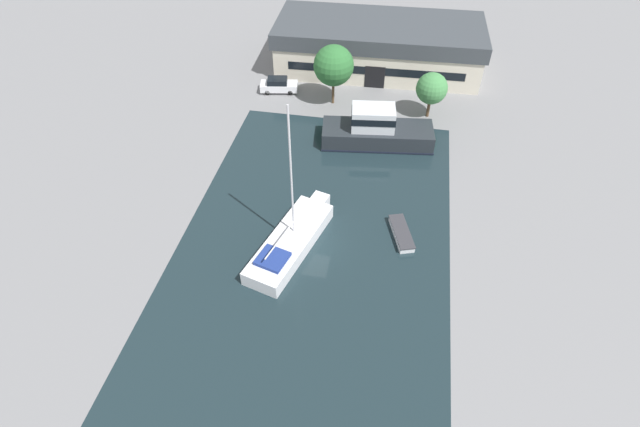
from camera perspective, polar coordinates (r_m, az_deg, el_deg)
ground_plane at (r=41.94m, az=-0.73°, el=-3.69°), size 440.00×440.00×0.00m
water_canal at (r=41.94m, az=-0.73°, el=-3.69°), size 22.51×38.93×0.01m
warehouse_building at (r=66.79m, az=6.71°, el=18.56°), size 26.02×12.04×5.80m
quay_tree_near_building at (r=57.60m, az=1.57°, el=16.55°), size 4.51×4.51×6.96m
quay_tree_by_water at (r=56.94m, az=12.65°, el=13.77°), size 3.42×3.42×5.20m
parked_car at (r=61.87m, az=-4.74°, el=14.42°), size 4.67×2.56×1.73m
sailboat_moored at (r=41.34m, az=-3.34°, el=-3.12°), size 5.76×11.50×13.29m
motor_cruiser at (r=52.65m, az=6.43°, el=9.42°), size 11.94×5.37×4.14m
small_dinghy at (r=43.03m, az=9.29°, el=-2.27°), size 2.56×4.39×0.62m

